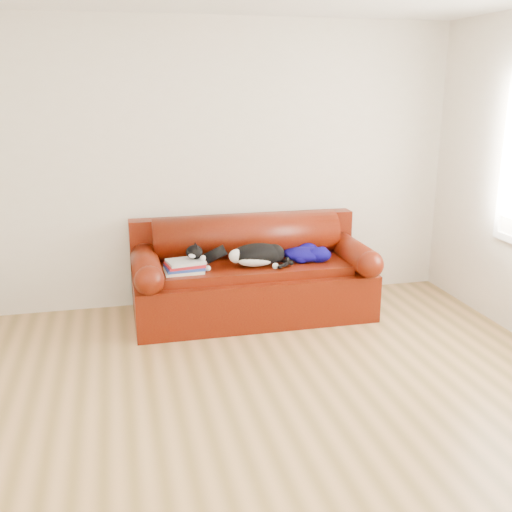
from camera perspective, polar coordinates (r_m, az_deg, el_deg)
The scene contains 7 objects.
ground at distance 4.12m, azimuth 1.63°, elevation -13.32°, with size 4.50×4.50×0.00m, color olive.
room_shell at distance 3.66m, azimuth 3.67°, elevation 10.48°, with size 4.52×4.02×2.61m.
sofa_base at distance 5.39m, azimuth -0.36°, elevation -3.26°, with size 2.10×0.90×0.50m.
sofa_back at distance 5.53m, azimuth -0.93°, elevation 0.53°, with size 2.10×1.01×0.88m.
book_stack at distance 5.06m, azimuth -6.82°, elevation -0.97°, with size 0.33×0.28×0.10m.
cat at distance 5.17m, azimuth 0.06°, elevation 0.05°, with size 0.68×0.29×0.25m.
blanket at distance 5.39m, azimuth 4.78°, elevation 0.25°, with size 0.45×0.43×0.13m.
Camera 1 is at (-0.94, -3.46, 2.02)m, focal length 42.00 mm.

